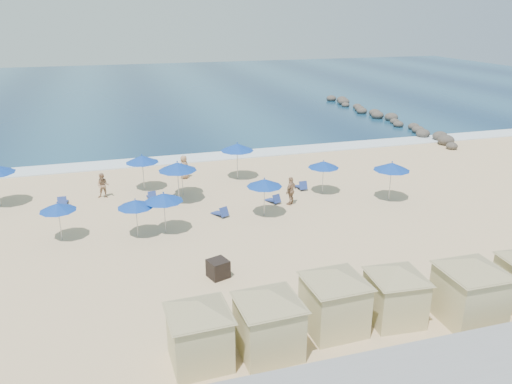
# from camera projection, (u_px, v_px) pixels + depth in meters

# --- Properties ---
(ground) EXTENTS (160.00, 160.00, 0.00)m
(ground) POSITION_uv_depth(u_px,v_px,m) (221.00, 238.00, 26.54)
(ground) COLOR #D6B587
(ground) RESTS_ON ground
(ocean) EXTENTS (160.00, 80.00, 0.06)m
(ocean) POSITION_uv_depth(u_px,v_px,m) (141.00, 90.00, 76.05)
(ocean) COLOR #0D2B4A
(ocean) RESTS_ON ground
(surf_line) EXTENTS (160.00, 2.50, 0.08)m
(surf_line) POSITION_uv_depth(u_px,v_px,m) (179.00, 159.00, 40.48)
(surf_line) COLOR white
(surf_line) RESTS_ON ground
(rock_jetty) EXTENTS (2.56, 26.66, 0.96)m
(rock_jetty) POSITION_uv_depth(u_px,v_px,m) (382.00, 116.00, 55.29)
(rock_jetty) COLOR #332E2A
(rock_jetty) RESTS_ON ground
(trash_bin) EXTENTS (1.06, 1.06, 0.84)m
(trash_bin) POSITION_uv_depth(u_px,v_px,m) (218.00, 269.00, 22.54)
(trash_bin) COLOR black
(trash_bin) RESTS_ON ground
(cabana_0) EXTENTS (4.26, 4.26, 2.67)m
(cabana_0) POSITION_uv_depth(u_px,v_px,m) (199.00, 324.00, 16.68)
(cabana_0) COLOR #C8BC89
(cabana_0) RESTS_ON ground
(cabana_1) EXTENTS (4.43, 4.43, 2.78)m
(cabana_1) POSITION_uv_depth(u_px,v_px,m) (269.00, 313.00, 17.18)
(cabana_1) COLOR #C8BC89
(cabana_1) RESTS_ON ground
(cabana_2) EXTENTS (4.49, 4.49, 2.82)m
(cabana_2) POSITION_uv_depth(u_px,v_px,m) (335.00, 291.00, 18.45)
(cabana_2) COLOR #C8BC89
(cabana_2) RESTS_ON ground
(cabana_3) EXTENTS (4.15, 4.15, 2.61)m
(cabana_3) POSITION_uv_depth(u_px,v_px,m) (396.00, 286.00, 19.04)
(cabana_3) COLOR #C8BC89
(cabana_3) RESTS_ON ground
(cabana_4) EXTENTS (4.69, 4.69, 2.94)m
(cabana_4) POSITION_uv_depth(u_px,v_px,m) (472.00, 281.00, 19.00)
(cabana_4) COLOR #C8BC89
(cabana_4) RESTS_ON ground
(umbrella_1) EXTENTS (1.88, 1.88, 2.14)m
(umbrella_1) POSITION_uv_depth(u_px,v_px,m) (58.00, 207.00, 25.75)
(umbrella_1) COLOR #A5A8AD
(umbrella_1) RESTS_ON ground
(umbrella_3) EXTENTS (1.91, 1.91, 2.18)m
(umbrella_3) POSITION_uv_depth(u_px,v_px,m) (135.00, 204.00, 26.11)
(umbrella_3) COLOR #A5A8AD
(umbrella_3) RESTS_ON ground
(umbrella_4) EXTENTS (2.19, 2.19, 2.49)m
(umbrella_4) POSITION_uv_depth(u_px,v_px,m) (142.00, 159.00, 33.00)
(umbrella_4) COLOR #A5A8AD
(umbrella_4) RESTS_ON ground
(umbrella_5) EXTENTS (2.39, 2.39, 2.72)m
(umbrella_5) POSITION_uv_depth(u_px,v_px,m) (177.00, 166.00, 30.75)
(umbrella_5) COLOR #A5A8AD
(umbrella_5) RESTS_ON ground
(umbrella_6) EXTENTS (2.08, 2.08, 2.36)m
(umbrella_6) POSITION_uv_depth(u_px,v_px,m) (164.00, 197.00, 26.53)
(umbrella_6) COLOR #A5A8AD
(umbrella_6) RESTS_ON ground
(umbrella_7) EXTENTS (1.94, 1.94, 2.21)m
(umbrella_7) POSITION_uv_depth(u_px,v_px,m) (182.00, 167.00, 32.09)
(umbrella_7) COLOR #A5A8AD
(umbrella_7) RESTS_ON ground
(umbrella_8) EXTENTS (2.09, 2.09, 2.38)m
(umbrella_8) POSITION_uv_depth(u_px,v_px,m) (264.00, 183.00, 28.74)
(umbrella_8) COLOR #A5A8AD
(umbrella_8) RESTS_ON ground
(umbrella_9) EXTENTS (2.37, 2.37, 2.70)m
(umbrella_9) POSITION_uv_depth(u_px,v_px,m) (237.00, 147.00, 35.17)
(umbrella_9) COLOR #A5A8AD
(umbrella_9) RESTS_ON ground
(umbrella_10) EXTENTS (2.03, 2.03, 2.31)m
(umbrella_10) POSITION_uv_depth(u_px,v_px,m) (324.00, 164.00, 32.39)
(umbrella_10) COLOR #A5A8AD
(umbrella_10) RESTS_ON ground
(umbrella_11) EXTENTS (2.28, 2.28, 2.59)m
(umbrella_11) POSITION_uv_depth(u_px,v_px,m) (392.00, 166.00, 31.11)
(umbrella_11) COLOR #A5A8AD
(umbrella_11) RESTS_ON ground
(beach_chair_1) EXTENTS (0.56, 1.22, 0.66)m
(beach_chair_1) POSITION_uv_depth(u_px,v_px,m) (63.00, 202.00, 30.97)
(beach_chair_1) COLOR navy
(beach_chair_1) RESTS_ON ground
(beach_chair_2) EXTENTS (0.57, 1.18, 0.63)m
(beach_chair_2) POSITION_uv_depth(u_px,v_px,m) (152.00, 196.00, 31.93)
(beach_chair_2) COLOR navy
(beach_chair_2) RESTS_ON ground
(beach_chair_3) EXTENTS (0.96, 1.29, 0.65)m
(beach_chair_3) POSITION_uv_depth(u_px,v_px,m) (221.00, 213.00, 29.31)
(beach_chair_3) COLOR navy
(beach_chair_3) RESTS_ON ground
(beach_chair_4) EXTENTS (0.87, 1.26, 0.63)m
(beach_chair_4) POSITION_uv_depth(u_px,v_px,m) (274.00, 199.00, 31.35)
(beach_chair_4) COLOR navy
(beach_chair_4) RESTS_ON ground
(beach_chair_5) EXTENTS (0.56, 1.21, 0.66)m
(beach_chair_5) POSITION_uv_depth(u_px,v_px,m) (301.00, 186.00, 33.74)
(beach_chair_5) COLOR navy
(beach_chair_5) RESTS_ON ground
(beachgoer_1) EXTENTS (0.91, 0.78, 1.63)m
(beachgoer_1) POSITION_uv_depth(u_px,v_px,m) (103.00, 186.00, 32.04)
(beachgoer_1) COLOR #A37A5A
(beachgoer_1) RESTS_ON ground
(beachgoer_2) EXTENTS (1.10, 1.01, 1.81)m
(beachgoer_2) POSITION_uv_depth(u_px,v_px,m) (291.00, 191.00, 30.86)
(beachgoer_2) COLOR #A37A5A
(beachgoer_2) RESTS_ON ground
(beachgoer_3) EXTENTS (0.99, 0.89, 1.69)m
(beachgoer_3) POSITION_uv_depth(u_px,v_px,m) (184.00, 167.00, 35.76)
(beachgoer_3) COLOR #A37A5A
(beachgoer_3) RESTS_ON ground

